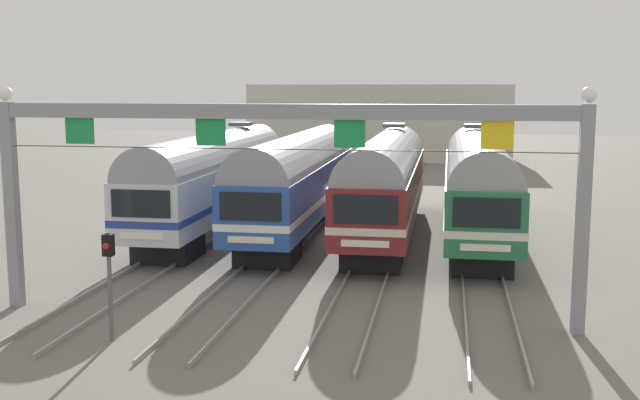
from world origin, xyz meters
The scene contains 9 objects.
ground_plane centered at (0.00, 0.00, 0.00)m, with size 160.00×160.00×0.00m, color slate.
track_bed centered at (0.00, 17.00, 0.07)m, with size 13.98×70.00×0.15m.
commuter_train_silver centered at (-6.24, 0.00, 2.69)m, with size 2.88×18.06×5.05m.
commuter_train_blue centered at (-2.08, -0.01, 2.69)m, with size 2.88×18.06×4.77m.
commuter_train_maroon centered at (2.08, 0.00, 2.69)m, with size 2.88×18.06×5.05m.
commuter_train_green centered at (6.24, 0.00, 2.69)m, with size 2.88×18.06×5.05m.
catenary_gantry centered at (0.00, -13.50, 5.12)m, with size 17.72×0.44×6.97m.
yard_signal_mast centered at (-4.16, -16.28, 2.13)m, with size 0.28×0.35×3.06m.
maintenance_building centered at (-1.63, 40.11, 3.57)m, with size 24.61×10.00×7.15m, color beige.
Camera 1 is at (4.88, -35.46, 6.98)m, focal length 43.09 mm.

